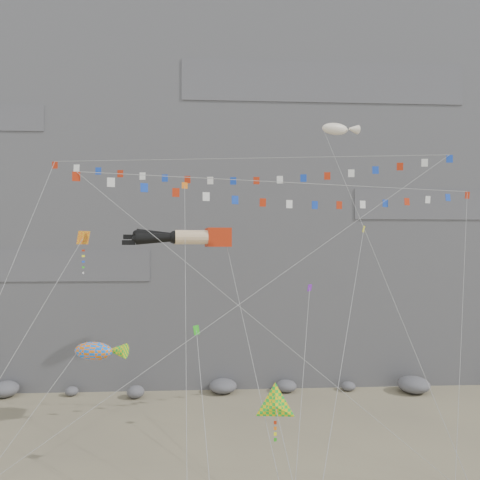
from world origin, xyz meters
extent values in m
cube|color=slate|center=(0.00, 32.00, 25.00)|extent=(80.00, 28.00, 50.00)
cube|color=#B4250B|center=(-0.63, 6.25, 14.47)|extent=(1.91, 2.44, 1.33)
cylinder|color=beige|center=(-2.48, 5.34, 14.47)|extent=(2.36, 1.26, 0.98)
sphere|color=black|center=(-3.59, 5.20, 14.47)|extent=(0.90, 0.90, 0.90)
cone|color=black|center=(-4.92, 5.03, 14.39)|extent=(2.77, 1.15, 0.92)
cube|color=black|center=(-6.69, 4.81, 14.09)|extent=(0.91, 0.50, 0.33)
cylinder|color=beige|center=(-2.64, 6.66, 14.47)|extent=(2.36, 1.26, 0.98)
sphere|color=black|center=(-3.76, 6.52, 14.47)|extent=(0.90, 0.90, 0.90)
cone|color=black|center=(-5.08, 6.35, 14.59)|extent=(2.79, 1.15, 0.98)
cube|color=black|center=(-6.86, 6.13, 14.50)|extent=(0.91, 0.50, 0.33)
cylinder|color=gray|center=(1.01, -0.48, 7.26)|extent=(0.03, 0.03, 19.99)
cylinder|color=gray|center=(-7.03, 1.19, 10.21)|extent=(0.03, 0.03, 29.04)
cylinder|color=gray|center=(9.07, 1.84, 9.12)|extent=(0.03, 0.03, 20.48)
cylinder|color=gray|center=(-12.32, -0.72, 7.21)|extent=(0.03, 0.03, 17.15)
cylinder|color=gray|center=(-10.99, -1.22, 3.85)|extent=(0.03, 0.03, 10.50)
cylinder|color=gray|center=(2.75, -5.08, 2.81)|extent=(0.03, 0.03, 6.88)
cylinder|color=gray|center=(11.16, 3.87, 11.62)|extent=(0.03, 0.03, 26.08)
cylinder|color=gray|center=(-2.62, 0.94, 9.21)|extent=(0.03, 0.03, 22.86)
cylinder|color=gray|center=(4.22, -0.12, 5.49)|extent=(0.03, 0.03, 15.48)
cylinder|color=gray|center=(-1.40, -3.19, 4.47)|extent=(0.03, 0.03, 11.51)
cylinder|color=gray|center=(6.80, 0.24, 7.60)|extent=(0.03, 0.03, 22.42)
camera|label=1|loc=(-1.06, -27.25, 13.83)|focal=35.00mm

